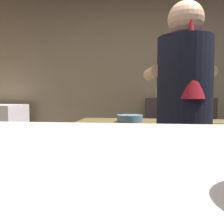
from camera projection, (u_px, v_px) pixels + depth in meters
The scene contains 10 objects.
wall_back at pixel (154, 81), 3.39m from camera, with size 5.20×0.10×2.70m, color gray.
prep_counter at pixel (204, 179), 1.99m from camera, with size 2.10×0.60×0.93m, color brown.
back_shelf at pixel (178, 141), 3.13m from camera, with size 0.84×0.36×1.12m, color #3E3636.
bartender at pixel (184, 119), 1.54m from camera, with size 0.46×0.54×1.72m.
mixing_bowl at pixel (130, 118), 2.01m from camera, with size 0.21×0.21×0.06m, color slate.
chefs_knife at pixel (212, 123), 1.91m from camera, with size 0.24×0.03×0.01m, color silver.
bottle_soy at pixel (196, 90), 3.13m from camera, with size 0.08×0.08×0.27m.
bottle_olive_oil at pixel (181, 90), 3.12m from camera, with size 0.08×0.08×0.24m.
bottle_vinegar at pixel (158, 92), 3.18m from camera, with size 0.06×0.06×0.19m.
bottle_hot_sauce at pixel (169, 90), 3.18m from camera, with size 0.06×0.06×0.24m.
Camera 1 is at (-0.15, -1.26, 1.14)m, focal length 39.32 mm.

